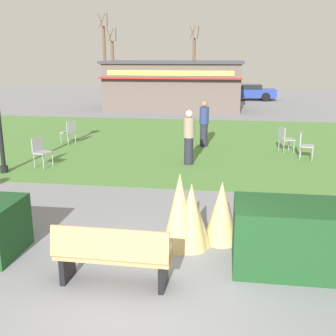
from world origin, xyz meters
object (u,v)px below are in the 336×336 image
(park_bench, at_px, (112,255))
(tree_left_bg, at_px, (105,58))
(tree_right_bg, at_px, (194,64))
(cafe_chair_north, at_px, (285,137))
(tree_center_bg, at_px, (113,66))
(parked_car_west_slot, at_px, (184,91))
(cafe_chair_west, at_px, (69,131))
(cafe_chair_center, at_px, (40,150))
(person_standing, at_px, (204,124))
(cafe_chair_east, at_px, (304,143))
(parked_car_center_slot, at_px, (247,92))
(person_strolling, at_px, (189,137))
(food_kiosk, at_px, (174,85))

(park_bench, xyz_separation_m, tree_left_bg, (-9.61, 32.10, 2.64))
(park_bench, relative_size, tree_right_bg, 0.29)
(tree_right_bg, bearing_deg, cafe_chair_north, -77.96)
(tree_center_bg, bearing_deg, parked_car_west_slot, -28.08)
(tree_right_bg, bearing_deg, tree_center_bg, -160.10)
(park_bench, relative_size, tree_center_bg, 0.30)
(tree_right_bg, relative_size, tree_center_bg, 1.05)
(park_bench, distance_m, cafe_chair_west, 10.51)
(cafe_chair_center, distance_m, tree_left_bg, 26.59)
(person_standing, height_order, parked_car_west_slot, person_standing)
(cafe_chair_east, height_order, tree_right_bg, tree_right_bg)
(park_bench, xyz_separation_m, parked_car_center_slot, (3.08, 27.59, 0.16))
(person_strolling, height_order, tree_right_bg, tree_right_bg)
(person_strolling, distance_m, tree_right_bg, 26.72)
(person_standing, relative_size, tree_center_bg, 0.30)
(cafe_chair_east, xyz_separation_m, tree_center_bg, (-12.71, 22.83, 1.95))
(park_bench, height_order, cafe_chair_center, park_bench)
(cafe_chair_center, relative_size, tree_center_bg, 0.16)
(park_bench, distance_m, parked_car_west_slot, 27.65)
(cafe_chair_north, distance_m, tree_right_bg, 25.03)
(person_standing, xyz_separation_m, tree_right_bg, (-2.35, 23.87, 1.76))
(park_bench, xyz_separation_m, cafe_chair_center, (-3.99, 6.24, 0.05))
(cafe_chair_center, bearing_deg, parked_car_west_slot, 84.27)
(person_standing, bearing_deg, tree_left_bg, -163.58)
(cafe_chair_north, distance_m, tree_left_bg, 26.44)
(food_kiosk, relative_size, parked_car_west_slot, 2.02)
(tree_center_bg, bearing_deg, cafe_chair_north, -60.82)
(park_bench, height_order, cafe_chair_east, park_bench)
(cafe_chair_center, bearing_deg, park_bench, -57.43)
(cafe_chair_center, bearing_deg, person_strolling, 11.70)
(person_strolling, distance_m, parked_car_center_slot, 20.60)
(cafe_chair_east, bearing_deg, cafe_chair_north, 117.19)
(cafe_chair_west, bearing_deg, tree_right_bg, 83.51)
(cafe_chair_center, height_order, parked_car_west_slot, parked_car_west_slot)
(parked_car_center_slot, xyz_separation_m, tree_right_bg, (-4.69, 6.15, 1.97))
(parked_car_center_slot, bearing_deg, park_bench, -96.37)
(parked_car_west_slot, height_order, tree_center_bg, tree_center_bg)
(person_standing, height_order, parked_car_center_slot, person_standing)
(parked_car_center_slot, xyz_separation_m, tree_center_bg, (-11.70, 3.61, 1.83))
(tree_left_bg, bearing_deg, cafe_chair_center, -77.73)
(person_strolling, bearing_deg, tree_right_bg, 15.99)
(cafe_chair_center, height_order, person_standing, person_standing)
(park_bench, distance_m, person_standing, 9.91)
(person_strolling, bearing_deg, parked_car_west_slot, 17.96)
(parked_car_center_slot, bearing_deg, person_strolling, -97.39)
(cafe_chair_west, bearing_deg, tree_left_bg, 103.12)
(parked_car_center_slot, relative_size, tree_right_bg, 0.71)
(cafe_chair_north, height_order, parked_car_west_slot, parked_car_west_slot)
(food_kiosk, height_order, cafe_chair_west, food_kiosk)
(food_kiosk, height_order, tree_left_bg, tree_left_bg)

